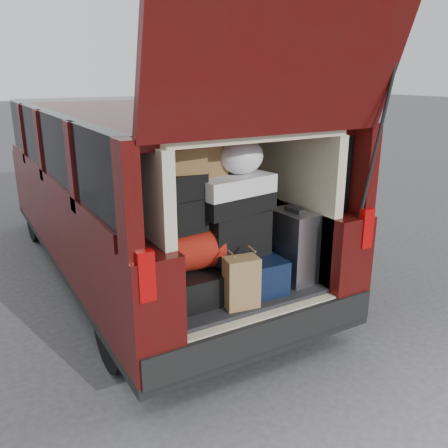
{
  "coord_description": "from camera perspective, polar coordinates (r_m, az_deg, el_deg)",
  "views": [
    {
      "loc": [
        -1.71,
        -2.67,
        2.11
      ],
      "look_at": [
        -0.04,
        0.2,
        1.05
      ],
      "focal_mm": 38.0,
      "sensor_mm": 36.0,
      "label": 1
    }
  ],
  "objects": [
    {
      "name": "ground",
      "position": [
        3.81,
        2.13,
        -15.98
      ],
      "size": [
        80.0,
        80.0,
        0.0
      ],
      "primitive_type": "plane",
      "color": "#38383A",
      "rests_on": "ground"
    },
    {
      "name": "minivan",
      "position": [
        4.98,
        -9.23,
        3.53
      ],
      "size": [
        1.9,
        5.35,
        2.77
      ],
      "color": "black",
      "rests_on": "ground"
    },
    {
      "name": "load_floor",
      "position": [
        3.87,
        -0.04,
        -10.63
      ],
      "size": [
        1.24,
        1.05,
        0.55
      ],
      "primitive_type": "cube",
      "color": "black",
      "rests_on": "ground"
    },
    {
      "name": "black_hardshell",
      "position": [
        3.45,
        -4.86,
        -7.16
      ],
      "size": [
        0.4,
        0.55,
        0.22
      ],
      "primitive_type": "cube",
      "rotation": [
        0.0,
        0.0,
        0.0
      ],
      "color": "black",
      "rests_on": "load_floor"
    },
    {
      "name": "navy_hardshell",
      "position": [
        3.61,
        2.2,
        -5.68
      ],
      "size": [
        0.51,
        0.61,
        0.26
      ],
      "primitive_type": "cube",
      "rotation": [
        0.0,
        0.0,
        -0.05
      ],
      "color": "black",
      "rests_on": "load_floor"
    },
    {
      "name": "silver_roller",
      "position": [
        3.72,
        8.28,
        -2.63
      ],
      "size": [
        0.25,
        0.38,
        0.56
      ],
      "primitive_type": "cube",
      "rotation": [
        0.0,
        0.0,
        0.06
      ],
      "color": "silver",
      "rests_on": "load_floor"
    },
    {
      "name": "kraft_bag",
      "position": [
        3.3,
        2.1,
        -7.03
      ],
      "size": [
        0.26,
        0.18,
        0.36
      ],
      "primitive_type": "cube",
      "rotation": [
        0.0,
        0.0,
        -0.16
      ],
      "color": "olive",
      "rests_on": "load_floor"
    },
    {
      "name": "red_duffel",
      "position": [
        3.36,
        -4.21,
        -3.09
      ],
      "size": [
        0.49,
        0.35,
        0.3
      ],
      "primitive_type": "cube",
      "rotation": [
        0.0,
        0.0,
        -0.12
      ],
      "color": "maroon",
      "rests_on": "black_hardshell"
    },
    {
      "name": "black_soft_case",
      "position": [
        3.5,
        1.34,
        -1.15
      ],
      "size": [
        0.49,
        0.32,
        0.34
      ],
      "primitive_type": "cube",
      "rotation": [
        0.0,
        0.0,
        0.06
      ],
      "color": "black",
      "rests_on": "navy_hardshell"
    },
    {
      "name": "backpack",
      "position": [
        3.2,
        -4.79,
        2.49
      ],
      "size": [
        0.3,
        0.2,
        0.41
      ],
      "primitive_type": "cube",
      "rotation": [
        0.0,
        0.0,
        0.11
      ],
      "color": "black",
      "rests_on": "red_duffel"
    },
    {
      "name": "twotone_duffel",
      "position": [
        3.41,
        1.1,
        3.65
      ],
      "size": [
        0.63,
        0.39,
        0.26
      ],
      "primitive_type": "cube",
      "rotation": [
        0.0,
        0.0,
        0.16
      ],
      "color": "silver",
      "rests_on": "black_soft_case"
    },
    {
      "name": "grocery_sack_lower",
      "position": [
        3.17,
        -4.49,
        8.04
      ],
      "size": [
        0.26,
        0.22,
        0.21
      ],
      "primitive_type": "cube",
      "rotation": [
        0.0,
        0.0,
        -0.17
      ],
      "color": "olive",
      "rests_on": "backpack"
    },
    {
      "name": "grocery_sack_upper",
      "position": [
        3.38,
        -2.07,
        7.84
      ],
      "size": [
        0.26,
        0.23,
        0.24
      ],
      "primitive_type": "cube",
      "rotation": [
        0.0,
        0.0,
        0.16
      ],
      "color": "olive",
      "rests_on": "twotone_duffel"
    },
    {
      "name": "plastic_bag_center",
      "position": [
        3.42,
        2.04,
        8.18
      ],
      "size": [
        0.35,
        0.33,
        0.26
      ],
      "primitive_type": "ellipsoid",
      "rotation": [
        0.0,
        0.0,
        -0.09
      ],
      "color": "white",
      "rests_on": "twotone_duffel"
    }
  ]
}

